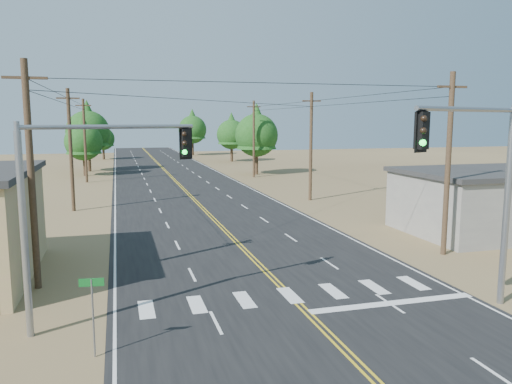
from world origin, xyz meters
name	(u,v)px	position (x,y,z in m)	size (l,w,h in m)	color
road	(203,209)	(0.00, 30.00, 0.01)	(15.00, 200.00, 0.02)	black
utility_pole_left_near	(31,174)	(-10.50, 12.00, 5.12)	(1.80, 0.30, 10.00)	#4C3826
utility_pole_left_mid	(71,149)	(-10.50, 32.00, 5.12)	(1.80, 0.30, 10.00)	#4C3826
utility_pole_left_far	(85,140)	(-10.50, 52.00, 5.12)	(1.80, 0.30, 10.00)	#4C3826
utility_pole_right_near	(448,163)	(10.50, 12.00, 5.12)	(1.80, 0.30, 10.00)	#4C3826
utility_pole_right_mid	(311,146)	(10.50, 32.00, 5.12)	(1.80, 0.30, 10.00)	#4C3826
utility_pole_right_far	(254,138)	(10.50, 52.00, 5.12)	(1.80, 0.30, 10.00)	#4C3826
signal_mast_left	(79,188)	(-8.22, 7.25, 5.03)	(6.20, 2.36, 7.39)	gray
signal_mast_right	(485,175)	(6.38, 4.27, 5.38)	(5.80, 2.35, 8.02)	gray
street_sign	(93,305)	(-7.80, 4.41, 1.72)	(0.76, 0.13, 2.57)	gray
tree_left_near	(83,138)	(-11.14, 59.76, 5.09)	(4.99, 4.99, 8.31)	#3F2D1E
tree_left_mid	(88,128)	(-10.84, 66.01, 6.40)	(6.27, 6.27, 10.45)	#3F2D1E
tree_left_far	(103,136)	(-9.32, 89.09, 4.42)	(4.34, 4.34, 7.23)	#3F2D1E
tree_right_near	(257,131)	(11.79, 55.25, 6.02)	(5.91, 5.91, 9.84)	#3F2D1E
tree_right_mid	(232,131)	(13.38, 77.74, 5.47)	(5.37, 5.37, 8.95)	#3F2D1E
tree_right_far	(192,127)	(9.00, 96.35, 6.12)	(6.00, 6.00, 10.00)	#3F2D1E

